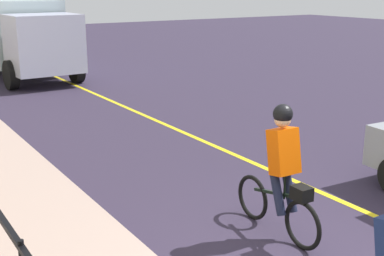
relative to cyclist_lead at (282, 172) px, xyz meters
The scene contains 2 objects.
cyclist_lead is the anchor object (origin of this frame).
box_truck_background 14.97m from the cyclist_lead, ahead, with size 6.76×2.65×2.78m.
Camera 1 is at (-4.02, 4.49, 3.29)m, focal length 48.69 mm.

